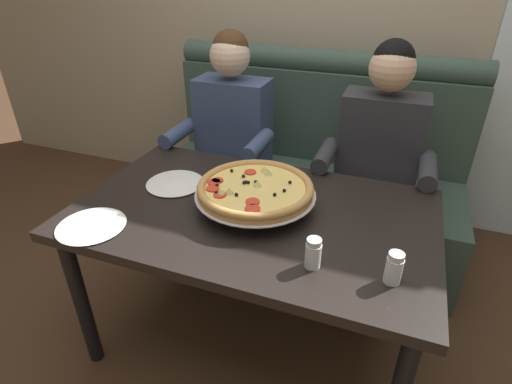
# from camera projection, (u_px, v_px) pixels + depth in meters

# --- Properties ---
(ground_plane) EXTENTS (16.00, 16.00, 0.00)m
(ground_plane) POSITION_uv_depth(u_px,v_px,m) (253.00, 336.00, 1.93)
(ground_plane) COLOR #4C3321
(booth_bench) EXTENTS (1.79, 0.78, 1.13)m
(booth_bench) POSITION_uv_depth(u_px,v_px,m) (306.00, 181.00, 2.46)
(booth_bench) COLOR #384C42
(booth_bench) RESTS_ON ground_plane
(dining_table) EXTENTS (1.39, 0.85, 0.72)m
(dining_table) POSITION_uv_depth(u_px,v_px,m) (253.00, 227.00, 1.61)
(dining_table) COLOR black
(dining_table) RESTS_ON ground_plane
(diner_left) EXTENTS (0.54, 0.64, 1.27)m
(diner_left) POSITION_uv_depth(u_px,v_px,m) (226.00, 140.00, 2.21)
(diner_left) COLOR #2D3342
(diner_left) RESTS_ON ground_plane
(diner_right) EXTENTS (0.54, 0.64, 1.27)m
(diner_right) POSITION_uv_depth(u_px,v_px,m) (376.00, 163.00, 1.97)
(diner_right) COLOR #2D3342
(diner_right) RESTS_ON ground_plane
(pizza) EXTENTS (0.47, 0.47, 0.11)m
(pizza) POSITION_uv_depth(u_px,v_px,m) (254.00, 189.00, 1.56)
(pizza) COLOR silver
(pizza) RESTS_ON dining_table
(shaker_parmesan) EXTENTS (0.05, 0.05, 0.11)m
(shaker_parmesan) POSITION_uv_depth(u_px,v_px,m) (394.00, 270.00, 1.20)
(shaker_parmesan) COLOR white
(shaker_parmesan) RESTS_ON dining_table
(shaker_pepper_flakes) EXTENTS (0.05, 0.05, 0.10)m
(shaker_pepper_flakes) POSITION_uv_depth(u_px,v_px,m) (313.00, 255.00, 1.26)
(shaker_pepper_flakes) COLOR white
(shaker_pepper_flakes) RESTS_ON dining_table
(plate_near_left) EXTENTS (0.25, 0.25, 0.02)m
(plate_near_left) POSITION_uv_depth(u_px,v_px,m) (175.00, 182.00, 1.75)
(plate_near_left) COLOR white
(plate_near_left) RESTS_ON dining_table
(plate_near_right) EXTENTS (0.25, 0.25, 0.02)m
(plate_near_right) POSITION_uv_depth(u_px,v_px,m) (91.00, 224.00, 1.47)
(plate_near_right) COLOR white
(plate_near_right) RESTS_ON dining_table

